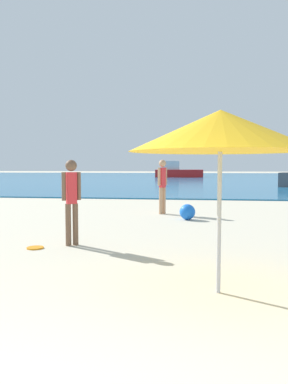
{
  "coord_description": "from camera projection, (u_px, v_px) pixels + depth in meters",
  "views": [
    {
      "loc": [
        0.86,
        -1.53,
        1.47
      ],
      "look_at": [
        -0.42,
        7.81,
        0.82
      ],
      "focal_mm": 35.54,
      "sensor_mm": 36.0,
      "label": 1
    }
  ],
  "objects": [
    {
      "name": "water",
      "position": [
        189.0,
        178.0,
        46.14
      ],
      "size": [
        160.0,
        60.0,
        0.06
      ],
      "primitive_type": "cube",
      "color": "#1E6B9E",
      "rests_on": "ground"
    },
    {
      "name": "person_standing",
      "position": [
        72.0,
        197.0,
        6.97
      ],
      "size": [
        0.3,
        0.25,
        1.58
      ],
      "rotation": [
        0.0,
        0.0,
        3.8
      ],
      "color": "brown",
      "rests_on": "ground"
    },
    {
      "name": "frisbee",
      "position": [
        35.0,
        248.0,
        6.76
      ],
      "size": [
        0.3,
        0.3,
        0.03
      ],
      "primitive_type": "cylinder",
      "color": "orange",
      "rests_on": "ground"
    },
    {
      "name": "person_distant",
      "position": [
        162.0,
        183.0,
        11.58
      ],
      "size": [
        0.26,
        0.32,
        1.66
      ],
      "rotation": [
        0.0,
        0.0,
        0.93
      ],
      "color": "tan",
      "rests_on": "ground"
    },
    {
      "name": "boat_far",
      "position": [
        177.0,
        172.0,
        47.56
      ],
      "size": [
        5.94,
        2.0,
        2.01
      ],
      "rotation": [
        0.0,
        0.0,
        0.02
      ],
      "color": "red",
      "rests_on": "water"
    },
    {
      "name": "beach_ball",
      "position": [
        187.0,
        212.0,
        10.35
      ],
      "size": [
        0.43,
        0.43,
        0.43
      ],
      "primitive_type": "sphere",
      "color": "blue",
      "rests_on": "ground"
    },
    {
      "name": "beach_umbrella",
      "position": [
        220.0,
        131.0,
        4.28
      ],
      "size": [
        2.09,
        2.09,
        2.1
      ],
      "color": "#B7B7BC",
      "rests_on": "ground"
    }
  ]
}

